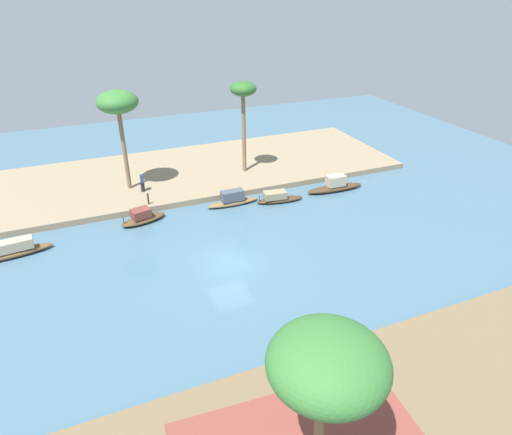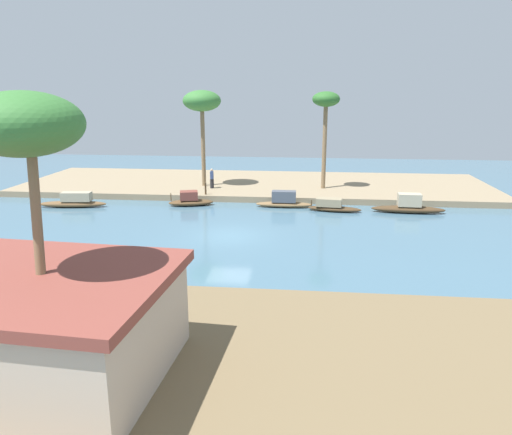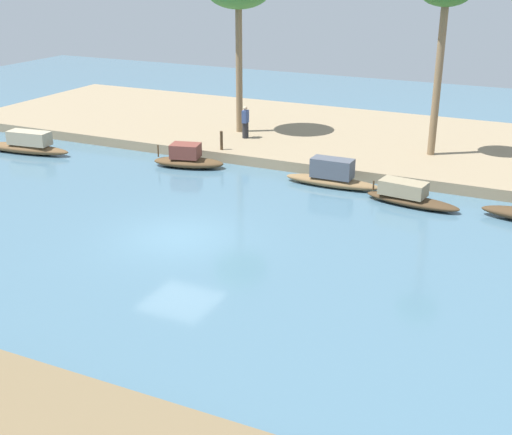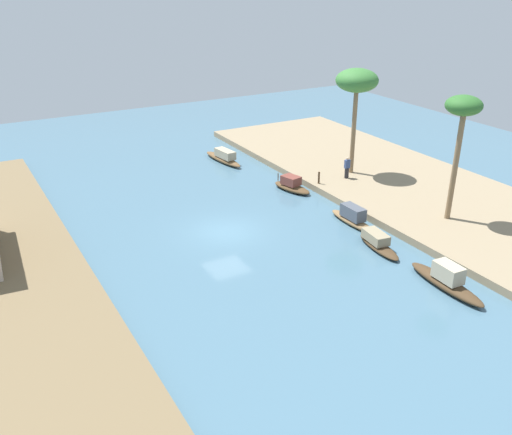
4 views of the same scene
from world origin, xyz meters
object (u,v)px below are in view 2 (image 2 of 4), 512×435
person_on_near_bank (212,179)px  mooring_post (206,189)px  palm_tree_left_far (202,103)px  sampan_foreground (284,201)px  sampan_midstream (190,200)px  riverside_building (37,325)px  palm_tree_right_tall (24,128)px  palm_tree_left_near (326,105)px  sampan_with_red_awning (408,206)px  sampan_downstream_large (74,201)px  sampan_upstream_small (332,206)px

person_on_near_bank → mooring_post: size_ratio=1.82×
palm_tree_left_far → sampan_foreground: bearing=143.3°
sampan_midstream → riverside_building: bearing=78.9°
sampan_foreground → palm_tree_right_tall: bearing=75.9°
palm_tree_left_near → palm_tree_right_tall: palm_tree_right_tall is taller
mooring_post → palm_tree_left_near: palm_tree_left_near is taller
sampan_with_red_awning → person_on_near_bank: bearing=-16.1°
sampan_with_red_awning → person_on_near_bank: person_on_near_bank is taller
mooring_post → palm_tree_left_near: size_ratio=0.12×
sampan_downstream_large → mooring_post: 9.68m
sampan_downstream_large → riverside_building: size_ratio=0.65×
sampan_midstream → sampan_with_red_awning: (-15.62, 0.60, 0.07)m
sampan_upstream_small → riverside_building: size_ratio=0.50×
sampan_downstream_large → sampan_upstream_small: size_ratio=1.31×
sampan_downstream_large → sampan_foreground: bearing=179.2°
person_on_near_bank → riverside_building: (-0.38, 27.03, 0.75)m
person_on_near_bank → sampan_midstream: bearing=-12.5°
person_on_near_bank → palm_tree_right_tall: palm_tree_right_tall is taller
sampan_downstream_large → riverside_building: bearing=107.4°
riverside_building → sampan_with_red_awning: bearing=-119.3°
sampan_foreground → palm_tree_left_near: (-2.97, -5.20, 6.70)m
sampan_upstream_small → person_on_near_bank: size_ratio=2.36×
person_on_near_bank → mooring_post: person_on_near_bank is taller
mooring_post → palm_tree_left_far: palm_tree_left_far is taller
sampan_with_red_awning → person_on_near_bank: 15.63m
sampan_foreground → mooring_post: mooring_post is taller
palm_tree_left_far → palm_tree_right_tall: bearing=93.0°
sampan_foreground → palm_tree_left_near: palm_tree_left_near is taller
sampan_downstream_large → riverside_building: (-9.51, 21.32, 1.55)m
sampan_foreground → palm_tree_right_tall: (5.54, 22.70, 6.86)m
sampan_downstream_large → mooring_post: (-9.12, -3.20, 0.50)m
sampan_foreground → sampan_midstream: bearing=1.1°
riverside_building → person_on_near_bank: bearing=-85.3°
sampan_upstream_small → palm_tree_left_far: (10.47, -6.11, 6.93)m
sampan_with_red_awning → riverside_building: (14.44, 22.11, 1.52)m
palm_tree_right_tall → riverside_building: size_ratio=1.01×
sampan_midstream → sampan_foreground: size_ratio=0.83×
sampan_with_red_awning → sampan_foreground: size_ratio=1.22×
sampan_downstream_large → palm_tree_left_far: 12.71m
sampan_midstream → palm_tree_left_near: (-9.90, -5.38, 6.76)m
mooring_post → palm_tree_right_tall: size_ratio=0.11×
mooring_post → palm_tree_right_tall: 25.18m
person_on_near_bank → palm_tree_left_far: palm_tree_left_far is taller
person_on_near_bank → palm_tree_left_near: 10.91m
palm_tree_left_far → sampan_downstream_large: bearing=39.5°
sampan_upstream_small → riverside_building: 23.91m
person_on_near_bank → sampan_foreground: bearing=53.9°
sampan_with_red_awning → palm_tree_right_tall: (14.23, 21.93, 6.86)m
mooring_post → palm_tree_left_near: bearing=-158.7°
sampan_with_red_awning → sampan_upstream_small: size_ratio=1.32×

